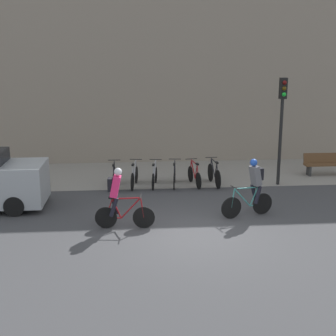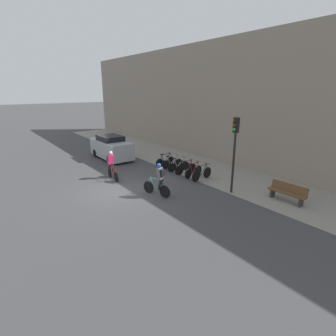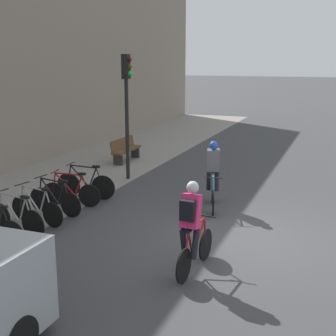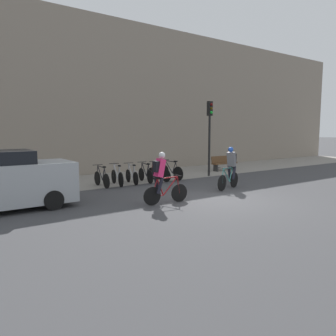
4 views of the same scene
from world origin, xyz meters
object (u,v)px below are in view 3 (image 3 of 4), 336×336
at_px(parked_bike_4, 71,192).
at_px(bench, 125,149).
at_px(parked_bike_5, 86,184).
at_px(parked_bike_3, 55,200).
at_px(traffic_light_pole, 127,95).
at_px(parked_bike_2, 37,208).
at_px(parked_bike_1, 16,218).
at_px(cyclist_grey, 213,172).
at_px(cyclist_pink, 192,225).

relative_size(parked_bike_4, bench, 0.88).
bearing_deg(bench, parked_bike_5, -166.84).
xyz_separation_m(parked_bike_3, traffic_light_pole, (3.92, -0.15, 2.35)).
relative_size(parked_bike_2, parked_bike_3, 0.99).
bearing_deg(bench, parked_bike_1, -171.78).
relative_size(cyclist_grey, parked_bike_5, 1.01).
distance_m(parked_bike_4, traffic_light_pole, 3.96).
relative_size(parked_bike_3, traffic_light_pole, 0.41).
relative_size(cyclist_grey, parked_bike_3, 1.08).
bearing_deg(parked_bike_2, bench, 9.08).
bearing_deg(parked_bike_5, cyclist_pink, -129.32).
bearing_deg(parked_bike_2, cyclist_grey, -51.84).
height_order(parked_bike_2, traffic_light_pole, traffic_light_pole).
bearing_deg(parked_bike_2, parked_bike_1, 179.96).
height_order(parked_bike_2, parked_bike_4, same).
distance_m(cyclist_pink, parked_bike_3, 4.75).
relative_size(traffic_light_pole, bench, 2.16).
xyz_separation_m(cyclist_grey, parked_bike_5, (-0.53, 3.54, -0.54)).
height_order(parked_bike_4, bench, parked_bike_4).
relative_size(cyclist_pink, cyclist_grey, 0.99).
bearing_deg(traffic_light_pole, parked_bike_3, 177.84).
bearing_deg(bench, parked_bike_2, -170.92).
xyz_separation_m(parked_bike_3, parked_bike_4, (0.75, -0.00, -0.00)).
bearing_deg(parked_bike_3, parked_bike_1, 180.00).
bearing_deg(parked_bike_1, cyclist_grey, -45.08).
bearing_deg(cyclist_pink, parked_bike_4, 57.20).
xyz_separation_m(parked_bike_4, bench, (5.58, 1.13, 0.09)).
relative_size(parked_bike_1, bench, 0.91).
relative_size(cyclist_pink, parked_bike_1, 1.04).
height_order(parked_bike_1, bench, parked_bike_1).
xyz_separation_m(parked_bike_5, traffic_light_pole, (2.43, -0.15, 2.33)).
relative_size(cyclist_pink, parked_bike_4, 1.08).
xyz_separation_m(parked_bike_1, traffic_light_pole, (5.42, -0.15, 2.35)).
distance_m(cyclist_pink, parked_bike_2, 4.49).
bearing_deg(parked_bike_5, parked_bike_4, -179.93).
distance_m(parked_bike_2, parked_bike_4, 1.50).
bearing_deg(parked_bike_1, traffic_light_pole, -1.56).
bearing_deg(parked_bike_3, parked_bike_5, 0.02).
relative_size(parked_bike_1, traffic_light_pole, 0.42).
distance_m(cyclist_pink, parked_bike_4, 5.12).
height_order(cyclist_pink, parked_bike_2, cyclist_pink).
bearing_deg(bench, cyclist_pink, -147.04).
xyz_separation_m(cyclist_pink, cyclist_grey, (4.03, 0.74, -0.00)).
relative_size(parked_bike_1, parked_bike_2, 1.04).
bearing_deg(parked_bike_2, traffic_light_pole, -1.81).
bearing_deg(parked_bike_4, parked_bike_1, 179.99).
bearing_deg(parked_bike_5, traffic_light_pole, -3.50).
relative_size(cyclist_pink, parked_bike_3, 1.07).
distance_m(parked_bike_2, parked_bike_3, 0.75).
height_order(parked_bike_3, parked_bike_5, parked_bike_5).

